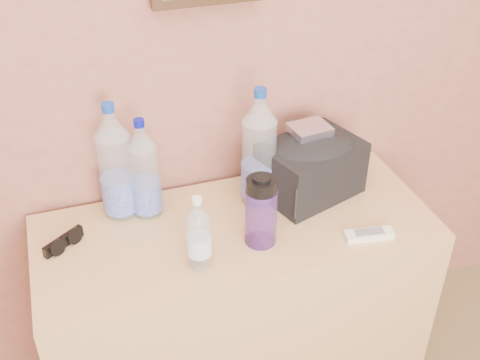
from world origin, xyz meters
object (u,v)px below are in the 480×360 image
Objects in this scene: pet_large_a at (144,173)px; toiletry_bag at (311,165)px; dresser at (237,313)px; pet_large_c at (259,153)px; foil_packet at (310,129)px; nalgene_bottle at (261,210)px; pet_large_b at (116,167)px; ac_remote at (369,235)px; pet_small at (199,236)px; sunglasses at (63,241)px.

toiletry_bag is (0.49, -0.05, -0.04)m from pet_large_a.
pet_large_a is at bearing 147.17° from dresser.
foil_packet is (0.16, 0.01, 0.04)m from pet_large_c.
nalgene_bottle is at bearing -62.58° from dresser.
pet_large_b is 0.73m from ac_remote.
pet_large_b reaches higher than toiletry_bag.
nalgene_bottle is at bearing 173.25° from ac_remote.
pet_large_a is at bearing 176.88° from foil_packet.
toiletry_bag is (0.22, 0.17, -0.01)m from nalgene_bottle.
pet_large_c is at bearing 42.90° from pet_small.
pet_small is at bearing -137.10° from pet_large_c.
pet_small reaches higher than sunglasses.
dresser is at bearing -179.24° from toiletry_bag.
foil_packet reaches higher than nalgene_bottle.
nalgene_bottle is at bearing -40.37° from pet_large_a.
pet_large_a is at bearing 159.95° from ac_remote.
pet_large_c is at bearing 139.52° from ac_remote.
sunglasses reaches higher than ac_remote.
sunglasses is at bearing 172.31° from dresser.
ac_remote is at bearing -76.52° from foil_packet.
pet_large_a is at bearing -17.46° from pet_large_b.
pet_large_c is 0.34m from pet_small.
pet_large_b is 2.63× the size of ac_remote.
foil_packet is (-0.07, 0.28, 0.19)m from ac_remote.
toiletry_bag is at bearing 27.68° from pet_small.
dresser is at bearing -156.01° from foil_packet.
sunglasses is at bearing -149.26° from pet_large_b.
toiletry_bag is (0.74, 0.03, 0.08)m from sunglasses.
dresser is 10.09× the size of foil_packet.
pet_large_c reaches higher than nalgene_bottle.
pet_large_b reaches higher than pet_small.
toiletry_bag reaches higher than ac_remote.
pet_large_c reaches higher than foil_packet.
foil_packet is (0.27, 0.12, 0.56)m from dresser.
toiletry_bag reaches higher than sunglasses.
pet_large_c is 2.71× the size of ac_remote.
nalgene_bottle is at bearing -107.99° from pet_large_c.
pet_large_b is at bearing 162.54° from pet_large_a.
pet_large_c is 3.26× the size of foil_packet.
dresser is 8.40× the size of ac_remote.
pet_large_a is at bearing 172.94° from pet_large_c.
nalgene_bottle is at bearing -51.41° from sunglasses.
pet_small is 0.48m from foil_packet.
pet_large_b is at bearing 150.57° from dresser.
dresser is 0.47m from nalgene_bottle.
pet_large_a is 0.65m from ac_remote.
nalgene_bottle reaches higher than sunglasses.
pet_large_c is at bearing -7.06° from pet_large_a.
pet_large_a reaches higher than sunglasses.
dresser is 0.61m from pet_large_b.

